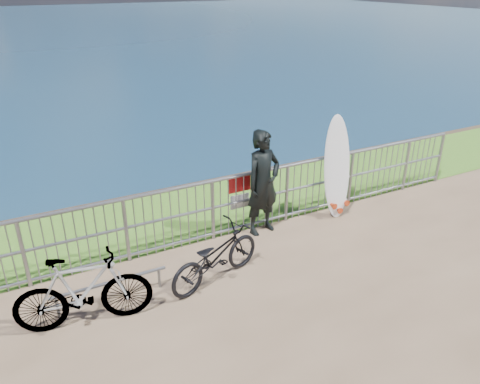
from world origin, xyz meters
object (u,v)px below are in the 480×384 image
surfer (263,183)px  bicycle_near (215,256)px  surfboard (337,171)px  bicycle_far (83,291)px

surfer → bicycle_near: surfer is taller
surfer → surfboard: size_ratio=0.97×
surfer → bicycle_far: bearing=-173.1°
surfer → surfboard: surfboard is taller
surfer → bicycle_near: bearing=-155.6°
surfboard → bicycle_near: bearing=-162.3°
surfer → bicycle_far: (-3.30, -1.09, -0.42)m
bicycle_near → bicycle_far: (-1.91, -0.09, 0.09)m
surfboard → bicycle_near: (-2.95, -0.94, -0.46)m
bicycle_far → surfboard: bearing=-67.4°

